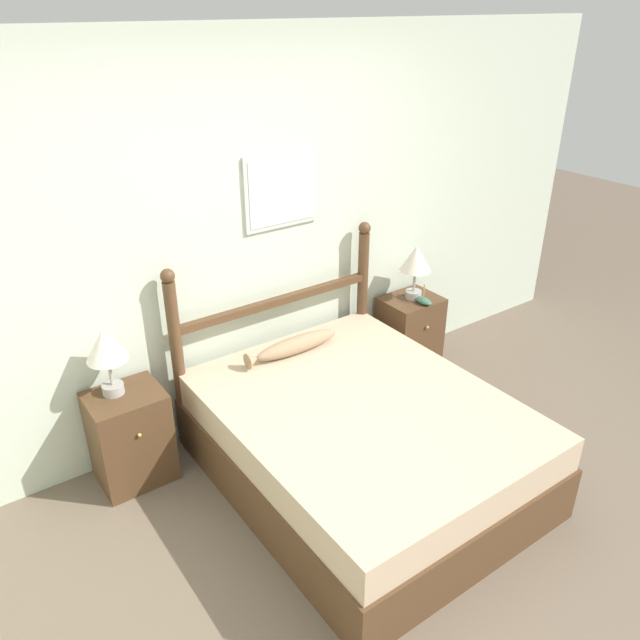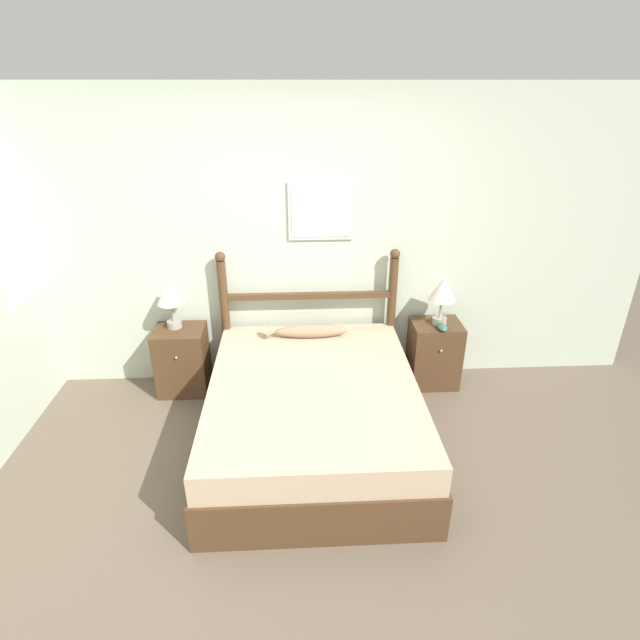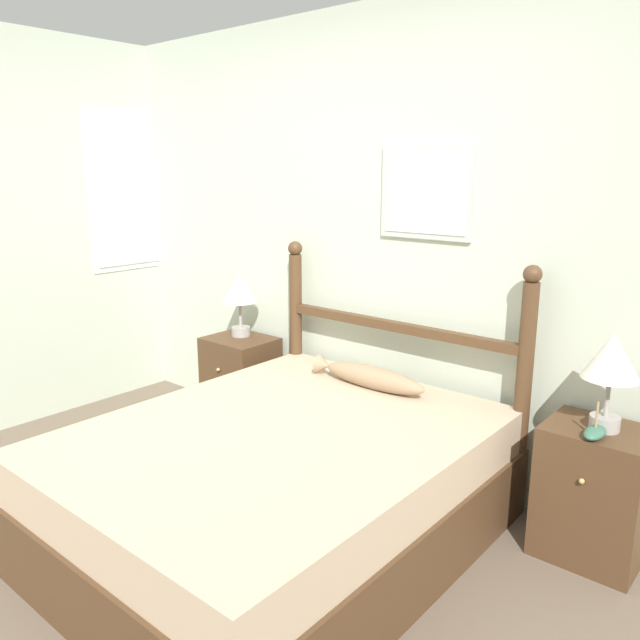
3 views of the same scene
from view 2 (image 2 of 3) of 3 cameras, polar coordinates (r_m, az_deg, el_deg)
The scene contains 10 objects.
ground_plane at distance 3.50m, azimuth -3.45°, elevation -20.94°, with size 16.00×16.00×0.00m, color brown.
wall_back at distance 4.33m, azimuth -3.84°, elevation 8.60°, with size 6.40×0.08×2.55m.
bed at distance 3.83m, azimuth -0.76°, elevation -10.66°, with size 1.55×1.94×0.55m.
headboard at distance 4.42m, azimuth -1.28°, elevation 0.85°, with size 1.56×0.09×1.26m.
nightstand_left at distance 4.61m, azimuth -15.44°, elevation -4.43°, with size 0.43×0.38×0.61m.
nightstand_right at distance 4.66m, azimuth 12.88°, elevation -3.74°, with size 0.43×0.38×0.61m.
table_lamp_left at distance 4.40m, azimuth -16.72°, elevation 2.75°, with size 0.24×0.24×0.43m.
table_lamp_right at distance 4.41m, azimuth 13.82°, elevation 3.15°, with size 0.24×0.24×0.43m.
model_boat at distance 4.42m, azimuth 13.79°, elevation -0.75°, with size 0.08×0.16×0.16m.
fish_pillow at distance 4.26m, azimuth -1.39°, elevation -1.27°, with size 0.69×0.12×0.12m.
Camera 2 is at (0.07, -2.41, 2.54)m, focal length 28.00 mm.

